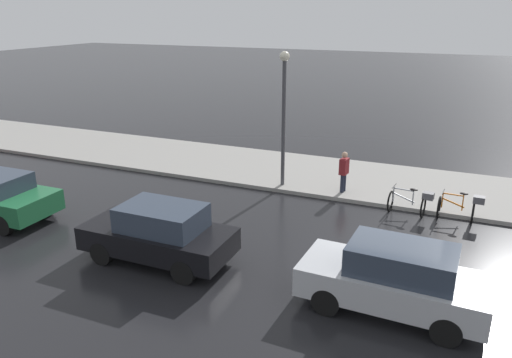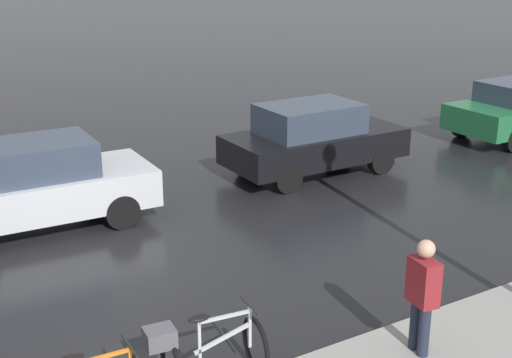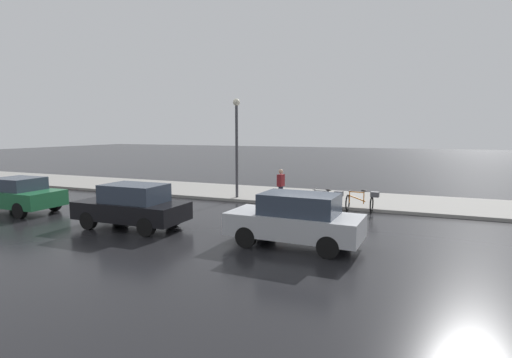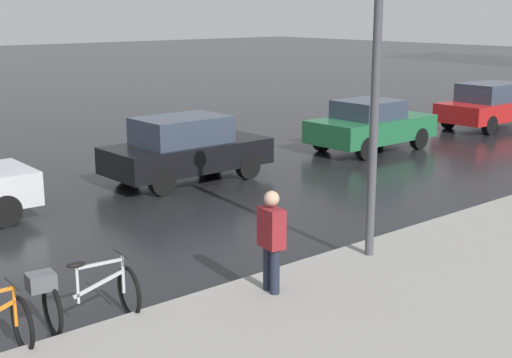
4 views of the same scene
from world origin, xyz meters
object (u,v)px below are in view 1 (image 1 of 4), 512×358
Objects in this scene: car_black at (159,233)px; pedestrian at (344,171)px; bicycle_nearest at (461,207)px; bicycle_second at (412,201)px; car_silver at (394,278)px; streetlamp at (284,105)px.

pedestrian reaches higher than car_black.
bicycle_nearest is 0.96× the size of bicycle_second.
car_black is at bearing 154.24° from pedestrian.
car_silver is at bearing -89.76° from car_black.
pedestrian reaches higher than bicycle_second.
pedestrian is at bearing -86.60° from streetlamp.
streetlamp is at bearing -8.56° from car_black.
bicycle_nearest is 0.34× the size of car_black.
streetlamp is (0.80, 4.80, 2.71)m from bicycle_second.
pedestrian is at bearing 78.42° from bicycle_nearest.
bicycle_nearest is at bearing -11.41° from car_silver.
car_black is (-0.03, 6.11, -0.02)m from car_silver.
bicycle_nearest is 1.51m from bicycle_second.
car_black is at bearing 171.44° from streetlamp.
car_black is 7.19m from streetlamp.
car_black is (-6.02, 7.32, 0.31)m from bicycle_nearest.
bicycle_nearest is at bearing -101.58° from pedestrian.
car_silver is 6.11m from car_black.
bicycle_nearest is at bearing -85.68° from bicycle_second.
car_black reaches higher than bicycle_second.
pedestrian is (6.84, -3.30, 0.12)m from car_black.
car_silver is (-6.00, 1.21, 0.33)m from bicycle_nearest.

